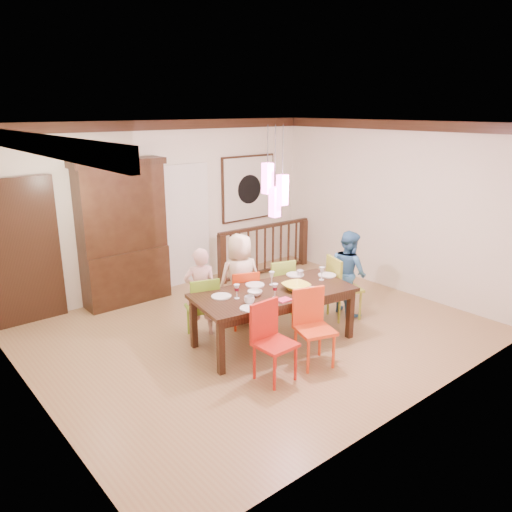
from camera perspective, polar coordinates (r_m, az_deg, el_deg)
floor at (r=7.27m, az=0.27°, el=-8.61°), size 6.00×6.00×0.00m
ceiling at (r=6.58m, az=0.30°, el=14.89°), size 6.00×6.00×0.00m
wall_back at (r=8.80m, az=-10.25°, el=5.56°), size 6.00×0.00×6.00m
wall_left at (r=5.45m, az=-24.76°, el=-2.59°), size 0.00×5.00×5.00m
wall_right at (r=8.96m, az=15.26°, el=5.43°), size 0.00×5.00×5.00m
crown_molding at (r=6.58m, az=0.30°, el=14.19°), size 6.00×5.00×0.16m
panel_door at (r=7.98m, az=-25.03°, el=0.15°), size 1.04×0.07×2.24m
white_doorway at (r=9.02m, az=-8.08°, el=3.34°), size 0.97×0.05×2.22m
painting at (r=9.74m, az=-0.87°, el=7.76°), size 1.25×0.06×1.25m
pendant_cluster at (r=6.33m, az=2.17°, el=7.58°), size 0.27×0.21×1.14m
dining_table at (r=6.70m, az=2.04°, el=-4.65°), size 2.29×1.32×0.75m
chair_far_left at (r=6.95m, az=-6.20°, el=-5.31°), size 0.51×0.51×0.90m
chair_far_mid at (r=7.26m, az=-1.51°, el=-4.34°), size 0.52×0.52×0.87m
chair_far_right at (r=7.73m, az=2.52°, el=-2.98°), size 0.50×0.50×0.89m
chair_near_left at (r=5.85m, az=2.21°, el=-9.34°), size 0.44×0.44×0.94m
chair_near_mid at (r=6.22m, az=6.77°, el=-7.73°), size 0.54×0.54×0.95m
chair_end_right at (r=7.66m, az=10.14°, el=-3.05°), size 0.56×0.56×0.97m
china_hutch at (r=8.28m, az=-14.97°, el=2.59°), size 1.48×0.46×2.34m
balustrade at (r=9.58m, az=1.04°, el=0.88°), size 2.11×0.17×0.96m
person_far_left at (r=7.00m, az=-6.34°, el=-4.10°), size 0.55×0.48×1.27m
person_far_mid at (r=7.30m, az=-1.85°, el=-2.71°), size 0.75×0.58×1.37m
person_end_right at (r=7.82m, az=10.51°, el=-1.86°), size 0.64×0.74×1.32m
serving_bowl at (r=6.72m, az=4.61°, el=-3.51°), size 0.39×0.39×0.09m
small_bowl at (r=6.51m, az=-0.13°, el=-4.24°), size 0.25×0.25×0.06m
cup_left at (r=6.23m, az=-0.78°, el=-5.04°), size 0.17×0.17×0.10m
cup_right at (r=7.24m, az=5.06°, el=-1.99°), size 0.11×0.11×0.09m
plate_far_left at (r=6.47m, az=-3.99°, el=-4.62°), size 0.26×0.26×0.01m
plate_far_mid at (r=6.87m, az=-0.13°, el=-3.31°), size 0.26×0.26×0.01m
plate_far_right at (r=7.30m, az=4.50°, el=-2.14°), size 0.26×0.26×0.01m
plate_near_left at (r=6.09m, az=-0.66°, el=-5.99°), size 0.26×0.26×0.01m
plate_near_mid at (r=6.72m, az=6.62°, el=-3.87°), size 0.26×0.26×0.01m
plate_end_right at (r=7.33m, az=8.14°, el=-2.17°), size 0.26×0.26×0.01m
wine_glass_a at (r=6.38m, az=-2.21°, el=-4.07°), size 0.08×0.08×0.19m
wine_glass_b at (r=6.86m, az=1.82°, el=-2.56°), size 0.08×0.08×0.19m
wine_glass_c at (r=6.40m, az=2.17°, el=-4.00°), size 0.08×0.08×0.19m
wine_glass_d at (r=7.11m, az=7.52°, el=-1.99°), size 0.08×0.08×0.19m
napkin at (r=6.36m, az=3.22°, el=-5.02°), size 0.18×0.14×0.01m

